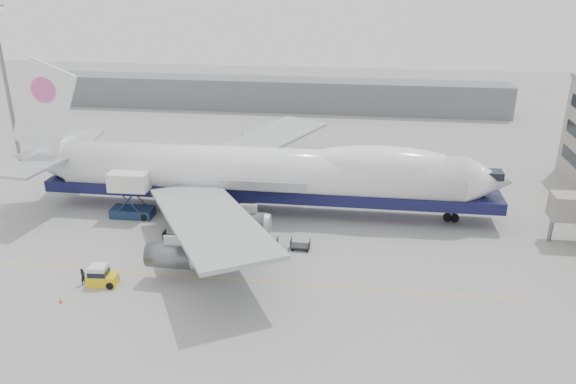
# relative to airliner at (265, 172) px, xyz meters

# --- Properties ---
(ground) EXTENTS (260.00, 260.00, 0.00)m
(ground) POSITION_rel_airliner_xyz_m (-0.64, -12.00, -5.62)
(ground) COLOR gray
(ground) RESTS_ON ground
(apron_line) EXTENTS (60.00, 0.15, 0.01)m
(apron_line) POSITION_rel_airliner_xyz_m (-0.64, -18.00, -5.62)
(apron_line) COLOR gold
(apron_line) RESTS_ON ground
(hangar) EXTENTS (110.00, 8.00, 7.00)m
(hangar) POSITION_rel_airliner_xyz_m (-10.64, 58.00, -2.12)
(hangar) COLOR slate
(hangar) RESTS_ON ground
(floodlight_mast) EXTENTS (2.40, 2.40, 25.43)m
(floodlight_mast) POSITION_rel_airliner_xyz_m (-42.64, 12.00, 8.64)
(floodlight_mast) COLOR slate
(floodlight_mast) RESTS_ON ground
(airliner) EXTENTS (67.00, 55.30, 19.98)m
(airliner) POSITION_rel_airliner_xyz_m (0.00, 0.00, 0.00)
(airliner) COLOR white
(airliner) RESTS_ON ground
(catering_truck) EXTENTS (5.51, 3.89, 6.20)m
(catering_truck) POSITION_rel_airliner_xyz_m (-17.04, -3.99, -2.17)
(catering_truck) COLOR #182948
(catering_truck) RESTS_ON ground
(baggage_tug) EXTENTS (3.12, 1.83, 2.20)m
(baggage_tug) POSITION_rel_airliner_xyz_m (-13.58, -20.84, -4.65)
(baggage_tug) COLOR gold
(baggage_tug) RESTS_ON ground
(ground_worker) EXTENTS (0.51, 0.71, 1.85)m
(ground_worker) POSITION_rel_airliner_xyz_m (-15.45, -21.03, -4.70)
(ground_worker) COLOR black
(ground_worker) RESTS_ON ground
(traffic_cone) EXTENTS (0.36, 0.36, 0.53)m
(traffic_cone) POSITION_rel_airliner_xyz_m (-16.11, -24.62, -5.37)
(traffic_cone) COLOR #FE4B0D
(traffic_cone) RESTS_ON ground
(dolly_0) EXTENTS (2.30, 1.35, 1.30)m
(dolly_0) POSITION_rel_airliner_xyz_m (-9.39, -10.31, -5.09)
(dolly_0) COLOR #2D2D30
(dolly_0) RESTS_ON ground
(dolly_1) EXTENTS (2.30, 1.35, 1.30)m
(dolly_1) POSITION_rel_airliner_xyz_m (-5.56, -10.31, -5.09)
(dolly_1) COLOR #2D2D30
(dolly_1) RESTS_ON ground
(dolly_2) EXTENTS (2.30, 1.35, 1.30)m
(dolly_2) POSITION_rel_airliner_xyz_m (-1.74, -10.31, -5.09)
(dolly_2) COLOR #2D2D30
(dolly_2) RESTS_ON ground
(dolly_3) EXTENTS (2.30, 1.35, 1.30)m
(dolly_3) POSITION_rel_airliner_xyz_m (2.09, -10.31, -5.09)
(dolly_3) COLOR #2D2D30
(dolly_3) RESTS_ON ground
(dolly_4) EXTENTS (2.30, 1.35, 1.30)m
(dolly_4) POSITION_rel_airliner_xyz_m (5.92, -10.31, -5.09)
(dolly_4) COLOR #2D2D30
(dolly_4) RESTS_ON ground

